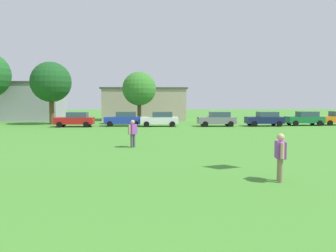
{
  "coord_description": "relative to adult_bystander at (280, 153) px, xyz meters",
  "views": [
    {
      "loc": [
        2.62,
        -2.34,
        2.97
      ],
      "look_at": [
        3.3,
        8.39,
        2.15
      ],
      "focal_mm": 35.38,
      "sensor_mm": 36.0,
      "label": 1
    }
  ],
  "objects": [
    {
      "name": "parked_car_white_2",
      "position": [
        -3.39,
        26.36,
        -0.2
      ],
      "size": [
        4.3,
        2.02,
        1.68
      ],
      "rotation": [
        0.0,
        0.0,
        3.14
      ],
      "color": "white",
      "rests_on": "ground"
    },
    {
      "name": "parked_car_green_5",
      "position": [
        14.04,
        26.76,
        -0.2
      ],
      "size": [
        4.3,
        2.02,
        1.68
      ],
      "rotation": [
        0.0,
        0.0,
        3.14
      ],
      "color": "#196B38",
      "rests_on": "ground"
    },
    {
      "name": "parked_car_blue_1",
      "position": [
        -7.57,
        27.12,
        -0.2
      ],
      "size": [
        4.3,
        2.02,
        1.68
      ],
      "rotation": [
        0.0,
        0.0,
        3.14
      ],
      "color": "#1E38AD",
      "rests_on": "ground"
    },
    {
      "name": "parked_car_navy_4",
      "position": [
        8.91,
        26.07,
        -0.2
      ],
      "size": [
        4.3,
        2.02,
        1.68
      ],
      "rotation": [
        0.0,
        0.0,
        3.14
      ],
      "color": "#141E4C",
      "rests_on": "ground"
    },
    {
      "name": "tree_center",
      "position": [
        -16.76,
        30.47,
        4.2
      ],
      "size": [
        4.99,
        4.99,
        7.78
      ],
      "color": "brown",
      "rests_on": "ground"
    },
    {
      "name": "house_right",
      "position": [
        -23.45,
        39.35,
        1.81
      ],
      "size": [
        11.8,
        6.9,
        5.71
      ],
      "color": "#9999A3",
      "rests_on": "ground"
    },
    {
      "name": "adult_bystander",
      "position": [
        0.0,
        0.0,
        0.0
      ],
      "size": [
        0.44,
        0.83,
        1.78
      ],
      "rotation": [
        0.0,
        0.0,
        1.36
      ],
      "color": "#8C7259",
      "rests_on": "ground"
    },
    {
      "name": "parked_car_gray_3",
      "position": [
        3.25,
        26.11,
        -0.2
      ],
      "size": [
        4.3,
        2.02,
        1.68
      ],
      "rotation": [
        0.0,
        0.0,
        3.14
      ],
      "color": "slate",
      "rests_on": "ground"
    },
    {
      "name": "house_left",
      "position": [
        -5.28,
        39.35,
        1.41
      ],
      "size": [
        12.72,
        6.6,
        4.91
      ],
      "color": "tan",
      "rests_on": "ground"
    },
    {
      "name": "parked_car_red_0",
      "position": [
        -13.01,
        26.35,
        -0.2
      ],
      "size": [
        4.3,
        2.02,
        1.68
      ],
      "rotation": [
        0.0,
        0.0,
        3.14
      ],
      "color": "red",
      "rests_on": "ground"
    },
    {
      "name": "tree_far_right",
      "position": [
        -5.83,
        30.12,
        3.38
      ],
      "size": [
        4.22,
        4.22,
        6.58
      ],
      "color": "brown",
      "rests_on": "ground"
    },
    {
      "name": "ground_plane",
      "position": [
        -7.48,
        20.66,
        -1.06
      ],
      "size": [
        160.0,
        160.0,
        0.0
      ],
      "primitive_type": "plane",
      "color": "#42842D"
    },
    {
      "name": "bystander_near_trees",
      "position": [
        -5.77,
        9.29,
        -0.02
      ],
      "size": [
        0.58,
        0.72,
        1.75
      ],
      "rotation": [
        0.0,
        0.0,
        4.14
      ],
      "color": "#4C4C51",
      "rests_on": "ground"
    }
  ]
}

